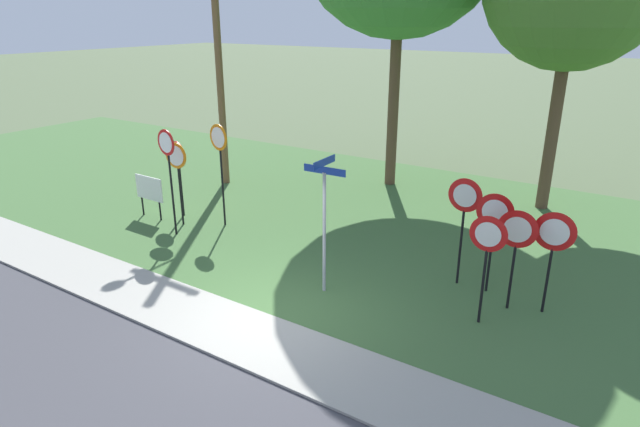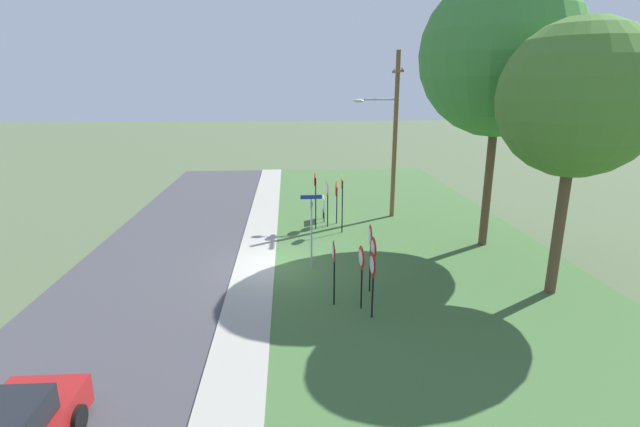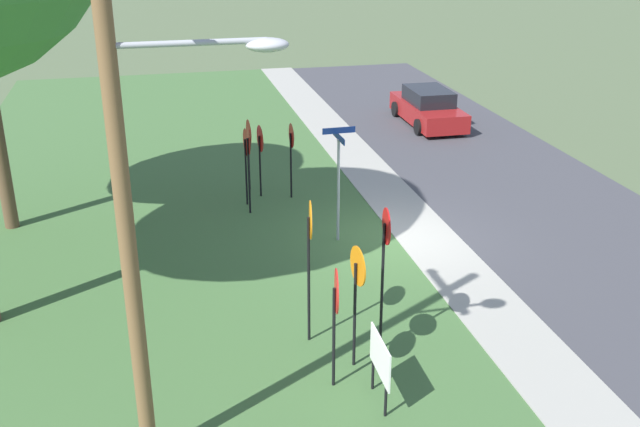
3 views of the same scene
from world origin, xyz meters
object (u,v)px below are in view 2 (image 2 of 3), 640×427
object	(u,v)px
yield_sign_far_right	(373,254)
yield_sign_center	(372,270)
yield_sign_near_left	(333,258)
street_name_post	(311,225)
oak_tree_right	(578,100)
yield_sign_far_left	(370,242)
stop_sign_far_left	(342,191)
utility_pole	(392,130)
stop_sign_near_right	(327,194)
notice_board	(324,205)
oak_tree_left	(501,56)
yield_sign_near_right	(361,263)
stop_sign_far_center	(315,188)
stop_sign_near_left	(336,193)

from	to	relation	value
yield_sign_far_right	yield_sign_center	world-z (taller)	yield_sign_far_right
yield_sign_near_left	street_name_post	xyz separation A→B (m)	(-3.20, -0.54, 0.12)
oak_tree_right	yield_sign_near_left	bearing A→B (deg)	-86.76
yield_sign_center	yield_sign_far_left	bearing A→B (deg)	168.41
stop_sign_far_left	yield_sign_far_left	distance (m)	6.75
yield_sign_center	yield_sign_far_right	bearing A→B (deg)	164.78
utility_pole	yield_sign_far_left	bearing A→B (deg)	-16.28
street_name_post	stop_sign_far_left	bearing A→B (deg)	157.38
stop_sign_near_right	notice_board	size ratio (longest dim) A/B	1.90
stop_sign_near_right	street_name_post	distance (m)	5.57
yield_sign_far_left	oak_tree_left	bearing A→B (deg)	128.09
oak_tree_left	oak_tree_right	distance (m)	5.30
yield_sign_center	stop_sign_near_right	bearing A→B (deg)	179.48
yield_sign_center	street_name_post	xyz separation A→B (m)	(-4.16, -1.62, 0.18)
stop_sign_near_right	yield_sign_far_left	world-z (taller)	yield_sign_far_left
yield_sign_near_right	utility_pole	distance (m)	11.65
stop_sign_far_center	yield_sign_near_left	world-z (taller)	stop_sign_far_center
stop_sign_near_right	yield_sign_near_left	distance (m)	8.69
stop_sign_near_left	yield_sign_near_right	distance (m)	9.53
yield_sign_near_left	stop_sign_near_left	bearing A→B (deg)	171.98
yield_sign_far_right	yield_sign_center	xyz separation A→B (m)	(1.21, -0.24, -0.07)
yield_sign_center	oak_tree_right	bearing A→B (deg)	98.17
yield_sign_far_left	yield_sign_center	xyz separation A→B (m)	(1.86, -0.26, -0.24)
stop_sign_near_left	yield_sign_center	xyz separation A→B (m)	(10.15, 0.03, -0.06)
stop_sign_near_left	yield_sign_center	distance (m)	10.15
notice_board	oak_tree_right	bearing A→B (deg)	38.37
yield_sign_near_right	oak_tree_right	size ratio (longest dim) A/B	0.24
stop_sign_far_left	oak_tree_left	xyz separation A→B (m)	(2.16, 6.18, 6.01)
stop_sign_near_left	yield_sign_far_left	distance (m)	8.30
stop_sign_near_right	notice_board	distance (m)	1.48
stop_sign_near_left	yield_sign_near_right	bearing A→B (deg)	9.33
stop_sign_near_right	yield_sign_near_left	xyz separation A→B (m)	(8.67, -0.53, -0.09)
stop_sign_far_center	oak_tree_right	size ratio (longest dim) A/B	0.32
yield_sign_near_left	street_name_post	size ratio (longest dim) A/B	0.75
street_name_post	utility_pole	xyz separation A→B (m)	(-7.21, 4.65, 2.93)
stop_sign_far_center	yield_sign_center	xyz separation A→B (m)	(9.24, 1.17, -0.50)
stop_sign_near_right	yield_sign_far_right	bearing A→B (deg)	0.70
yield_sign_near_left	notice_board	world-z (taller)	yield_sign_near_left
stop_sign_near_left	notice_board	world-z (taller)	stop_sign_near_left
yield_sign_near_left	yield_sign_far_right	size ratio (longest dim) A/B	0.99
stop_sign_near_left	stop_sign_near_right	distance (m)	0.74
stop_sign_near_left	yield_sign_near_left	size ratio (longest dim) A/B	1.02
yield_sign_near_left	yield_sign_far_right	distance (m)	1.35
stop_sign_far_center	yield_sign_near_right	distance (m)	8.67
yield_sign_far_left	oak_tree_right	world-z (taller)	oak_tree_right
stop_sign_far_center	yield_sign_near_right	xyz separation A→B (m)	(8.61, 0.93, -0.51)
stop_sign_near_left	oak_tree_left	size ratio (longest dim) A/B	0.20
stop_sign_near_left	yield_sign_near_left	world-z (taller)	stop_sign_near_left
stop_sign_near_left	utility_pole	distance (m)	4.49
stop_sign_far_left	yield_sign_near_left	xyz separation A→B (m)	(7.64, -1.15, -0.46)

